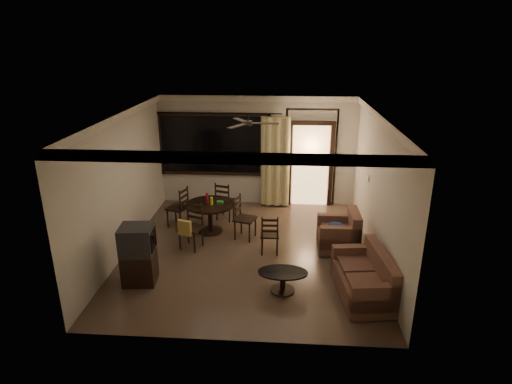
# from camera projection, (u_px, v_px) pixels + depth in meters

# --- Properties ---
(ground) EXTENTS (5.50, 5.50, 0.00)m
(ground) POSITION_uv_depth(u_px,v_px,m) (249.00, 251.00, 8.78)
(ground) COLOR #7F6651
(ground) RESTS_ON ground
(room_shell) EXTENTS (5.50, 6.70, 5.50)m
(room_shell) POSITION_uv_depth(u_px,v_px,m) (281.00, 144.00, 9.77)
(room_shell) COLOR beige
(room_shell) RESTS_ON ground
(dining_table) EXTENTS (1.08, 1.08, 0.90)m
(dining_table) POSITION_uv_depth(u_px,v_px,m) (210.00, 210.00, 9.49)
(dining_table) COLOR black
(dining_table) RESTS_ON ground
(dining_chair_west) EXTENTS (0.53, 0.53, 0.95)m
(dining_chair_west) POSITION_uv_depth(u_px,v_px,m) (178.00, 215.00, 9.87)
(dining_chair_west) COLOR black
(dining_chair_west) RESTS_ON ground
(dining_chair_east) EXTENTS (0.53, 0.53, 0.95)m
(dining_chair_east) POSITION_uv_depth(u_px,v_px,m) (245.00, 226.00, 9.28)
(dining_chair_east) COLOR black
(dining_chair_east) RESTS_ON ground
(dining_chair_south) EXTENTS (0.53, 0.57, 0.95)m
(dining_chair_south) POSITION_uv_depth(u_px,v_px,m) (191.00, 235.00, 8.82)
(dining_chair_south) COLOR black
(dining_chair_south) RESTS_ON ground
(dining_chair_north) EXTENTS (0.53, 0.53, 0.95)m
(dining_chair_north) POSITION_uv_depth(u_px,v_px,m) (226.00, 208.00, 10.26)
(dining_chair_north) COLOR black
(dining_chair_north) RESTS_ON ground
(tv_cabinet) EXTENTS (0.62, 0.56, 1.08)m
(tv_cabinet) POSITION_uv_depth(u_px,v_px,m) (138.00, 255.00, 7.52)
(tv_cabinet) COLOR black
(tv_cabinet) RESTS_ON ground
(sofa) EXTENTS (0.94, 1.53, 0.78)m
(sofa) POSITION_uv_depth(u_px,v_px,m) (366.00, 279.00, 7.18)
(sofa) COLOR #40281E
(sofa) RESTS_ON ground
(armchair) EXTENTS (0.81, 0.81, 0.81)m
(armchair) POSITION_uv_depth(u_px,v_px,m) (341.00, 234.00, 8.76)
(armchair) COLOR #40281E
(armchair) RESTS_ON ground
(coffee_table) EXTENTS (0.86, 0.52, 0.38)m
(coffee_table) POSITION_uv_depth(u_px,v_px,m) (283.00, 278.00, 7.33)
(coffee_table) COLOR black
(coffee_table) RESTS_ON ground
(side_chair) EXTENTS (0.38, 0.38, 0.85)m
(side_chair) POSITION_uv_depth(u_px,v_px,m) (270.00, 241.00, 8.65)
(side_chair) COLOR black
(side_chair) RESTS_ON ground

